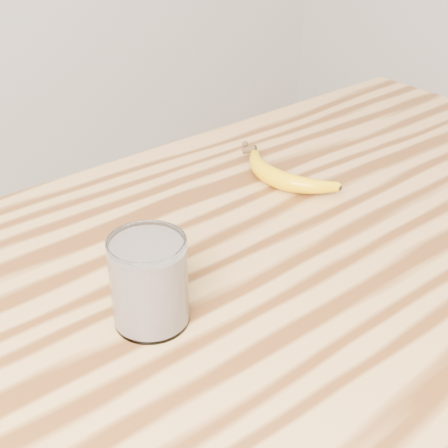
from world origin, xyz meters
TOP-DOWN VIEW (x-y plane):
  - table at (0.00, 0.00)m, footprint 1.20×0.80m
  - smoothie_glass at (-0.29, 0.01)m, footprint 0.09×0.09m
  - banana at (0.04, 0.15)m, footprint 0.12×0.26m

SIDE VIEW (x-z plane):
  - table at x=0.00m, z-range 0.32..1.22m
  - banana at x=0.04m, z-range 0.90..0.93m
  - smoothie_glass at x=-0.29m, z-range 0.90..1.01m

